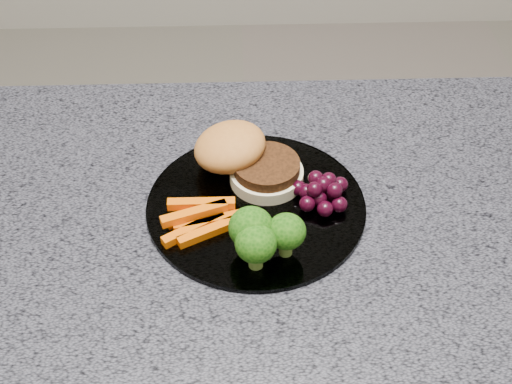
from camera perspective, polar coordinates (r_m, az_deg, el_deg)
The scene contains 6 objects.
countertop at distance 0.83m, azimuth 0.47°, elevation -4.12°, with size 1.20×0.60×0.04m, color #4C4C56.
plate at distance 0.84m, azimuth 0.00°, elevation -1.13°, with size 0.26×0.26×0.01m, color white.
burger at distance 0.87m, azimuth -1.07°, elevation 2.70°, with size 0.16×0.14×0.05m.
carrot_sticks at distance 0.82m, azimuth -4.44°, elevation -2.15°, with size 0.09×0.07×0.02m.
broccoli at distance 0.76m, azimuth 0.49°, elevation -3.42°, with size 0.08×0.07×0.06m.
grape_bunch at distance 0.84m, azimuth 5.31°, elevation 0.03°, with size 0.07×0.06×0.03m.
Camera 1 is at (-0.02, -0.56, 1.50)m, focal length 50.00 mm.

